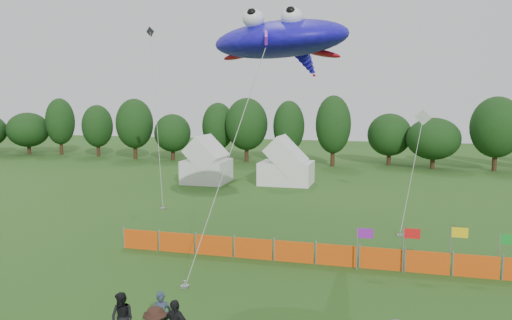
% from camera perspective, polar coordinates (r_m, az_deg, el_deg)
% --- Properties ---
extents(treeline, '(104.57, 8.78, 8.36)m').
position_cam_1_polar(treeline, '(58.72, 11.43, 3.41)').
color(treeline, '#382314').
rests_on(treeline, ground).
extents(tent_left, '(3.97, 3.97, 3.50)m').
position_cam_1_polar(tent_left, '(46.19, -5.66, -0.43)').
color(tent_left, silver).
rests_on(tent_left, ground).
extents(tent_right, '(4.73, 3.79, 3.34)m').
position_cam_1_polar(tent_right, '(45.32, 3.49, -0.65)').
color(tent_right, white).
rests_on(tent_right, ground).
extents(barrier_fence, '(19.90, 0.06, 1.00)m').
position_cam_1_polar(barrier_fence, '(23.88, 6.73, -10.57)').
color(barrier_fence, '#DC4A0C').
rests_on(barrier_fence, ground).
extents(flag_row, '(10.73, 0.76, 2.12)m').
position_cam_1_polar(flag_row, '(23.69, 24.15, -9.18)').
color(flag_row, gray).
rests_on(flag_row, ground).
extents(spectator_a, '(0.70, 0.56, 1.68)m').
position_cam_1_polar(spectator_a, '(16.71, -10.76, -17.30)').
color(spectator_a, '#2B3648').
rests_on(spectator_a, ground).
extents(spectator_b, '(0.90, 0.75, 1.65)m').
position_cam_1_polar(spectator_b, '(16.97, -15.06, -17.09)').
color(spectator_b, black).
rests_on(spectator_b, ground).
extents(stingray_kite, '(8.43, 14.15, 11.67)m').
position_cam_1_polar(stingray_kite, '(24.28, 3.06, 13.43)').
color(stingray_kite, '#1B0FDC').
rests_on(stingray_kite, ground).
extents(small_kite_white, '(2.23, 8.48, 7.02)m').
position_cam_1_polar(small_kite_white, '(34.49, 17.94, 1.37)').
color(small_kite_white, silver).
rests_on(small_kite_white, ground).
extents(small_kite_dark, '(5.08, 7.93, 13.77)m').
position_cam_1_polar(small_kite_dark, '(40.17, -11.46, 6.85)').
color(small_kite_dark, black).
rests_on(small_kite_dark, ground).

